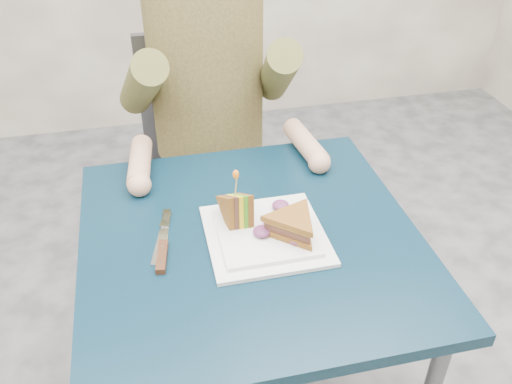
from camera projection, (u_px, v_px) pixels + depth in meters
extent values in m
cube|color=black|center=(251.00, 240.00, 1.22)|extent=(0.75, 0.75, 0.03)
cylinder|color=#595B5E|center=(125.00, 281.00, 1.63)|extent=(0.04, 0.04, 0.70)
cylinder|color=#595B5E|center=(327.00, 250.00, 1.74)|extent=(0.04, 0.04, 0.70)
cube|color=#47474C|center=(212.00, 184.00, 1.87)|extent=(0.42, 0.40, 0.04)
cube|color=#47474C|center=(201.00, 96.00, 1.87)|extent=(0.42, 0.03, 0.46)
cylinder|color=#47474C|center=(171.00, 275.00, 1.84)|extent=(0.02, 0.02, 0.43)
cylinder|color=#47474C|center=(273.00, 259.00, 1.91)|extent=(0.02, 0.02, 0.43)
cylinder|color=#47474C|center=(163.00, 215.00, 2.11)|extent=(0.02, 0.02, 0.43)
cylinder|color=#47474C|center=(253.00, 203.00, 2.18)|extent=(0.02, 0.02, 0.43)
cylinder|color=brown|center=(207.00, 72.00, 1.61)|extent=(0.34, 0.34, 0.52)
cylinder|color=brown|center=(142.00, 85.00, 1.50)|extent=(0.15, 0.39, 0.31)
cylinder|color=tan|center=(140.00, 163.00, 1.41)|extent=(0.08, 0.20, 0.06)
sphere|color=tan|center=(139.00, 185.00, 1.33)|extent=(0.06, 0.06, 0.06)
cylinder|color=brown|center=(278.00, 73.00, 1.57)|extent=(0.15, 0.39, 0.31)
cylinder|color=tan|center=(306.00, 143.00, 1.49)|extent=(0.08, 0.20, 0.06)
sphere|color=tan|center=(319.00, 163.00, 1.41)|extent=(0.06, 0.06, 0.06)
cube|color=white|center=(265.00, 235.00, 1.20)|extent=(0.26, 0.26, 0.01)
cube|color=white|center=(265.00, 232.00, 1.20)|extent=(0.21, 0.21, 0.01)
cube|color=silver|center=(158.00, 247.00, 1.18)|extent=(0.04, 0.12, 0.00)
cube|color=silver|center=(165.00, 224.00, 1.24)|extent=(0.03, 0.03, 0.00)
cube|color=silver|center=(164.00, 217.00, 1.26)|extent=(0.01, 0.03, 0.00)
cube|color=silver|center=(166.00, 217.00, 1.26)|extent=(0.01, 0.03, 0.00)
cube|color=silver|center=(168.00, 217.00, 1.26)|extent=(0.01, 0.03, 0.00)
cube|color=silver|center=(170.00, 217.00, 1.26)|extent=(0.01, 0.03, 0.00)
cube|color=silver|center=(165.00, 227.00, 1.23)|extent=(0.04, 0.14, 0.00)
cube|color=black|center=(162.00, 257.00, 1.14)|extent=(0.03, 0.10, 0.01)
cylinder|color=silver|center=(162.00, 246.00, 1.16)|extent=(0.01, 0.01, 0.00)
cylinder|color=silver|center=(161.00, 262.00, 1.12)|extent=(0.01, 0.01, 0.00)
cylinder|color=tan|center=(236.00, 185.00, 1.16)|extent=(0.01, 0.01, 0.06)
ellipsoid|color=orange|center=(236.00, 175.00, 1.15)|extent=(0.01, 0.01, 0.02)
torus|color=#9E4C7A|center=(272.00, 222.00, 1.19)|extent=(0.04, 0.04, 0.02)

